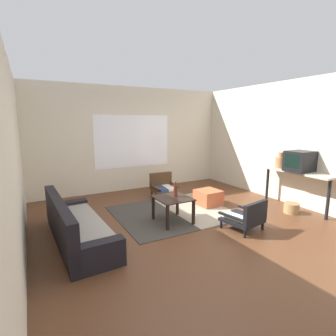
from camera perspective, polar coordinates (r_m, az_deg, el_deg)
The scene contains 15 objects.
ground_plane at distance 4.60m, azimuth 6.48°, elevation -13.06°, with size 7.80×7.80×0.00m, color #56331E.
far_wall_with_window at distance 6.96m, azimuth -7.95°, elevation 6.35°, with size 5.60×0.13×2.70m.
side_wall_right at distance 6.35m, azimuth 25.25°, elevation 5.10°, with size 0.12×6.60×2.70m, color beige.
side_wall_left at distance 3.78m, azimuth -31.53°, elevation 1.65°, with size 0.12×6.60×2.70m, color beige.
area_rug at distance 5.28m, azimuth 1.08°, elevation -9.78°, with size 2.25×1.95×0.01m.
couch at distance 4.26m, azimuth -19.85°, elevation -12.44°, with size 0.79×2.10×0.69m.
coffee_table at distance 4.69m, azimuth 1.09°, elevation -7.57°, with size 0.60×0.64×0.47m.
armchair_by_window at distance 6.38m, azimuth -1.05°, elevation -4.02°, with size 0.63×0.62×0.55m.
armchair_striped_foreground at distance 4.58m, azimuth 16.89°, elevation -10.30°, with size 0.67×0.66×0.53m.
ottoman_orange at distance 5.75m, azimuth 8.90°, elevation -6.50°, with size 0.49×0.49×0.33m, color #BC5633.
console_shelf at distance 5.92m, azimuth 26.47°, elevation -1.52°, with size 0.37×1.51×0.82m.
crt_television at distance 5.84m, azimuth 27.16°, elevation 1.36°, with size 0.49×0.43×0.42m.
clay_vase at distance 6.11m, azimuth 23.64°, elevation 1.28°, with size 0.22×0.22×0.34m.
glass_bottle at distance 4.68m, azimuth 1.67°, elevation -5.02°, with size 0.07×0.07×0.28m.
wicker_basket at distance 5.78m, azimuth 25.70°, elevation -8.01°, with size 0.29×0.29×0.20m, color #9E7A4C.
Camera 1 is at (-2.45, -3.44, 1.82)m, focal length 27.48 mm.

